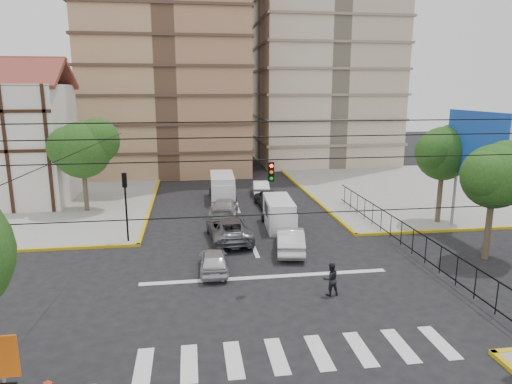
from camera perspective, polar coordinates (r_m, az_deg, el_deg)
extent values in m
plane|color=black|center=(23.14, 1.76, -11.73)|extent=(160.00, 160.00, 0.00)
cube|color=gray|center=(44.89, -29.33, -1.19)|extent=(26.00, 26.00, 0.15)
cube|color=gray|center=(48.10, 21.46, 0.40)|extent=(26.00, 26.00, 0.15)
cube|color=silver|center=(17.96, 5.30, -19.52)|extent=(12.00, 2.40, 0.01)
cube|color=silver|center=(24.22, 1.26, -10.56)|extent=(13.00, 0.40, 0.01)
cube|color=silver|center=(43.75, -28.80, 5.12)|extent=(10.00, 8.00, 10.00)
cube|color=maroon|center=(45.32, -28.77, 12.84)|extent=(10.80, 4.25, 2.65)
cylinder|color=slate|center=(31.62, 27.25, -2.32)|extent=(0.20, 0.20, 4.00)
cylinder|color=slate|center=(34.84, 23.50, -0.68)|extent=(0.20, 0.20, 4.00)
cube|color=silver|center=(32.55, 25.94, 5.38)|extent=(0.25, 6.00, 4.00)
cube|color=blue|center=(32.44, 25.65, 5.39)|extent=(0.08, 6.20, 4.20)
cylinder|color=#473828|center=(29.21, 27.08, -3.56)|extent=(0.36, 0.36, 4.20)
sphere|color=#1F4213|center=(28.63, 27.63, 1.73)|extent=(3.60, 3.60, 3.60)
sphere|color=#1F4213|center=(29.32, 28.83, 2.91)|extent=(2.88, 2.88, 2.88)
sphere|color=#1F4213|center=(27.94, 26.82, 1.96)|extent=(2.70, 2.70, 2.70)
cylinder|color=#473828|center=(35.40, 21.98, -0.21)|extent=(0.36, 0.36, 4.48)
sphere|color=#1F4213|center=(34.91, 22.38, 4.47)|extent=(3.80, 3.80, 3.80)
sphere|color=#1F4213|center=(35.59, 23.53, 5.44)|extent=(3.04, 3.04, 3.04)
sphere|color=#1F4213|center=(34.25, 21.56, 4.72)|extent=(2.85, 2.85, 2.85)
cylinder|color=#473828|center=(38.40, -20.57, 0.64)|extent=(0.36, 0.36, 4.20)
sphere|color=#1F4213|center=(37.94, -20.91, 4.94)|extent=(4.40, 4.40, 4.40)
sphere|color=#1F4213|center=(37.93, -19.26, 6.07)|extent=(3.52, 3.52, 3.52)
sphere|color=#1F4213|center=(37.83, -22.33, 5.14)|extent=(3.30, 3.30, 3.30)
cylinder|color=black|center=(29.83, -15.87, -2.71)|extent=(0.12, 0.12, 3.50)
cube|color=black|center=(29.35, -16.13, 1.44)|extent=(0.28, 0.22, 0.90)
sphere|color=#FF0C0C|center=(29.29, -16.16, 2.02)|extent=(0.17, 0.17, 0.17)
cube|color=black|center=(21.41, 1.87, 2.55)|extent=(0.28, 0.22, 0.90)
cylinder|color=black|center=(12.76, 9.01, -2.50)|extent=(18.00, 0.03, 0.03)
cube|color=#E5590C|center=(14.29, -29.33, -17.54)|extent=(0.90, 0.06, 1.20)
cube|color=silver|center=(32.32, 2.85, -2.65)|extent=(2.07, 4.60, 2.07)
cube|color=silver|center=(30.66, 3.49, -3.77)|extent=(1.77, 1.18, 1.44)
cube|color=black|center=(30.22, 3.62, -3.03)|extent=(1.67, 0.20, 0.81)
cylinder|color=black|center=(31.01, 1.79, -4.69)|extent=(0.25, 0.63, 0.63)
cylinder|color=black|center=(31.34, 4.88, -4.54)|extent=(0.25, 0.63, 0.63)
cylinder|color=black|center=(33.73, 0.93, -3.25)|extent=(0.25, 0.63, 0.63)
cylinder|color=black|center=(34.04, 3.78, -3.13)|extent=(0.25, 0.63, 0.63)
cube|color=silver|center=(40.37, -4.24, 0.60)|extent=(2.17, 5.06, 2.29)
cube|color=silver|center=(38.46, -4.02, -0.23)|extent=(1.94, 1.26, 1.60)
cube|color=black|center=(38.00, -4.00, 0.46)|extent=(1.85, 0.17, 0.90)
cylinder|color=black|center=(38.94, -5.44, -1.08)|extent=(0.25, 0.70, 0.70)
cylinder|color=black|center=(39.08, -2.67, -0.99)|extent=(0.25, 0.70, 0.70)
cylinder|color=black|center=(42.05, -5.67, -0.06)|extent=(0.25, 0.70, 0.70)
cylinder|color=black|center=(42.17, -3.10, 0.03)|extent=(0.25, 0.70, 0.70)
imported|color=silver|center=(24.77, -5.32, -8.51)|extent=(1.56, 3.75, 1.27)
imported|color=silver|center=(27.65, 4.27, -5.96)|extent=(2.32, 4.73, 1.49)
imported|color=slate|center=(29.64, -3.43, -4.61)|extent=(2.84, 5.65, 1.54)
imported|color=#B6B6BB|center=(35.16, -3.99, -1.94)|extent=(2.76, 5.18, 1.43)
imported|color=#242427|center=(37.96, 1.53, -0.77)|extent=(2.03, 4.47, 1.49)
imported|color=white|center=(42.54, 0.57, 0.60)|extent=(1.78, 4.19, 1.34)
imported|color=black|center=(22.24, 9.33, -10.69)|extent=(0.85, 0.70, 1.61)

